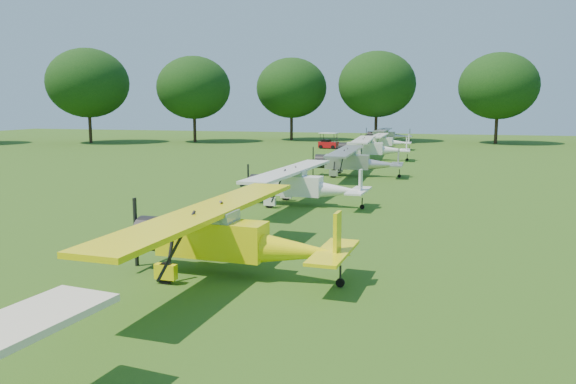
# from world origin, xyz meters

# --- Properties ---
(ground) EXTENTS (160.00, 160.00, 0.00)m
(ground) POSITION_xyz_m (0.00, 0.00, 0.00)
(ground) COLOR #1D4C13
(ground) RESTS_ON ground
(tree_belt) EXTENTS (137.36, 130.27, 14.52)m
(tree_belt) POSITION_xyz_m (3.57, 0.16, 8.03)
(tree_belt) COLOR #322013
(tree_belt) RESTS_ON ground
(aircraft_2) EXTENTS (7.32, 11.65, 2.29)m
(aircraft_2) POSITION_xyz_m (1.07, -9.53, 1.34)
(aircraft_2) COLOR #FFEF0A
(aircraft_2) RESTS_ON ground
(aircraft_3) EXTENTS (6.69, 10.66, 2.10)m
(aircraft_3) POSITION_xyz_m (0.25, 3.06, 1.23)
(aircraft_3) COLOR white
(aircraft_3) RESTS_ON ground
(aircraft_4) EXTENTS (6.81, 10.82, 2.14)m
(aircraft_4) POSITION_xyz_m (1.04, 16.00, 1.25)
(aircraft_4) COLOR #B7B7BB
(aircraft_4) RESTS_ON ground
(aircraft_5) EXTENTS (7.12, 11.34, 2.23)m
(aircraft_5) POSITION_xyz_m (0.65, 28.70, 1.30)
(aircraft_5) COLOR white
(aircraft_5) RESTS_ON ground
(aircraft_6) EXTENTS (6.02, 9.56, 1.89)m
(aircraft_6) POSITION_xyz_m (0.61, 41.82, 1.11)
(aircraft_6) COLOR white
(aircraft_6) RESTS_ON ground
(aircraft_7) EXTENTS (6.48, 10.29, 2.03)m
(aircraft_7) POSITION_xyz_m (-0.22, 54.33, 1.19)
(aircraft_7) COLOR #B7B7BB
(aircraft_7) RESTS_ON ground
(golf_cart) EXTENTS (2.41, 1.68, 1.91)m
(golf_cart) POSITION_xyz_m (-6.10, 41.67, 0.64)
(golf_cart) COLOR #B90D12
(golf_cart) RESTS_ON ground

